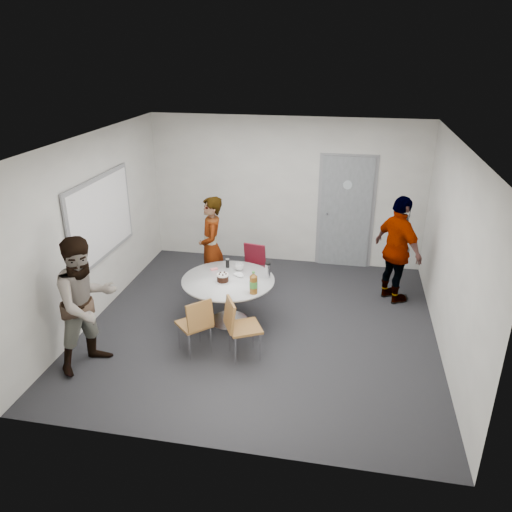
% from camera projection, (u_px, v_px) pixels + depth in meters
% --- Properties ---
extents(floor, '(5.00, 5.00, 0.00)m').
position_uv_depth(floor, '(261.00, 325.00, 7.38)').
color(floor, black).
rests_on(floor, ground).
extents(ceiling, '(5.00, 5.00, 0.00)m').
position_uv_depth(ceiling, '(262.00, 141.00, 6.32)').
color(ceiling, silver).
rests_on(ceiling, wall_back).
extents(wall_back, '(5.00, 0.00, 5.00)m').
position_uv_depth(wall_back, '(286.00, 192.00, 9.11)').
color(wall_back, silver).
rests_on(wall_back, floor).
extents(wall_left, '(0.00, 5.00, 5.00)m').
position_uv_depth(wall_left, '(93.00, 228.00, 7.29)').
color(wall_left, silver).
rests_on(wall_left, floor).
extents(wall_right, '(0.00, 5.00, 5.00)m').
position_uv_depth(wall_right, '(452.00, 253.00, 6.41)').
color(wall_right, silver).
rests_on(wall_right, floor).
extents(wall_front, '(5.00, 0.00, 5.00)m').
position_uv_depth(wall_front, '(213.00, 336.00, 4.59)').
color(wall_front, silver).
rests_on(wall_front, floor).
extents(door, '(1.02, 0.17, 2.12)m').
position_uv_depth(door, '(346.00, 212.00, 9.03)').
color(door, slate).
rests_on(door, wall_back).
extents(whiteboard, '(0.04, 1.90, 1.25)m').
position_uv_depth(whiteboard, '(101.00, 218.00, 7.42)').
color(whiteboard, gray).
rests_on(whiteboard, wall_left).
extents(table, '(1.34, 1.34, 1.03)m').
position_uv_depth(table, '(231.00, 285.00, 7.22)').
color(table, silver).
rests_on(table, floor).
extents(chair_near_left, '(0.57, 0.57, 0.82)m').
position_uv_depth(chair_near_left, '(197.00, 322.00, 6.51)').
color(chair_near_left, brown).
rests_on(chair_near_left, floor).
extents(chair_near_right, '(0.58, 0.56, 0.86)m').
position_uv_depth(chair_near_right, '(238.00, 323.00, 6.42)').
color(chair_near_right, brown).
rests_on(chair_near_right, floor).
extents(chair_far, '(0.45, 0.48, 0.81)m').
position_uv_depth(chair_far, '(253.00, 264.00, 8.23)').
color(chair_far, maroon).
rests_on(chair_far, floor).
extents(person_main, '(0.58, 0.71, 1.67)m').
position_uv_depth(person_main, '(211.00, 248.00, 7.96)').
color(person_main, '#A5C6EA').
rests_on(person_main, floor).
extents(person_left, '(1.00, 1.07, 1.76)m').
position_uv_depth(person_left, '(86.00, 304.00, 6.15)').
color(person_left, white).
rests_on(person_left, floor).
extents(person_right, '(0.94, 1.07, 1.74)m').
position_uv_depth(person_right, '(398.00, 250.00, 7.78)').
color(person_right, black).
rests_on(person_right, floor).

